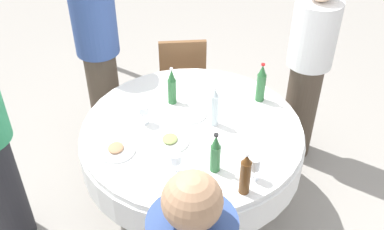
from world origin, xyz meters
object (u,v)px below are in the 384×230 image
at_px(plate_outer, 170,140).
at_px(bottle_green_south, 261,83).
at_px(dining_table, 192,143).
at_px(bottle_green_near, 215,154).
at_px(plate_right, 116,149).
at_px(person_left, 308,70).
at_px(bottle_brown_left, 245,174).
at_px(wine_glass_south, 255,165).
at_px(bottle_green_east, 172,87).
at_px(chair_front, 182,71).
at_px(wine_glass_front, 144,110).
at_px(bottle_clear_far, 214,107).
at_px(plate_west, 190,114).
at_px(person_east, 99,57).
at_px(wine_glass_near, 176,159).

bearing_deg(plate_outer, bottle_green_south, 129.63).
height_order(dining_table, bottle_green_near, bottle_green_near).
xyz_separation_m(plate_right, person_left, (-0.90, 1.32, 0.07)).
relative_size(bottle_brown_left, bottle_green_south, 0.96).
xyz_separation_m(wine_glass_south, person_left, (-1.10, 0.47, -0.03)).
relative_size(bottle_green_east, chair_front, 0.33).
height_order(plate_right, chair_front, chair_front).
relative_size(wine_glass_front, plate_right, 0.59).
distance_m(dining_table, bottle_clear_far, 0.32).
bearing_deg(plate_west, person_east, -127.71).
height_order(bottle_green_near, wine_glass_near, bottle_green_near).
bearing_deg(person_left, bottle_green_south, -88.78).
distance_m(bottle_green_east, person_left, 1.08).
xyz_separation_m(bottle_green_east, person_east, (-0.45, -0.62, -0.04)).
xyz_separation_m(bottle_brown_left, plate_outer, (-0.41, -0.46, -0.12)).
bearing_deg(person_east, wine_glass_near, -105.67).
relative_size(plate_right, chair_front, 0.28).
bearing_deg(bottle_brown_left, bottle_green_near, -135.16).
relative_size(bottle_clear_far, bottle_green_east, 1.03).
xyz_separation_m(bottle_green_near, wine_glass_near, (0.03, -0.23, -0.02)).
distance_m(person_east, person_left, 1.64).
distance_m(plate_outer, person_east, 1.10).
xyz_separation_m(bottle_green_east, chair_front, (-0.78, 0.01, -0.35)).
relative_size(wine_glass_near, wine_glass_front, 0.96).
xyz_separation_m(dining_table, person_left, (-0.64, 0.85, 0.23)).
distance_m(wine_glass_south, wine_glass_near, 0.46).
xyz_separation_m(bottle_green_near, person_left, (-1.04, 0.69, -0.04)).
xyz_separation_m(bottle_green_south, plate_right, (0.61, -0.94, -0.13)).
bearing_deg(bottle_clear_far, wine_glass_near, -25.05).
xyz_separation_m(wine_glass_south, plate_west, (-0.60, -0.41, -0.10)).
bearing_deg(person_left, plate_west, -96.93).
bearing_deg(bottle_green_east, bottle_clear_far, 52.23).
relative_size(dining_table, wine_glass_near, 10.74).
distance_m(bottle_clear_far, wine_glass_front, 0.47).
height_order(dining_table, wine_glass_front, wine_glass_front).
distance_m(plate_west, plate_outer, 0.32).
bearing_deg(plate_right, bottle_green_near, 77.98).
bearing_deg(bottle_green_east, person_left, 109.79).
bearing_deg(wine_glass_near, dining_table, 170.41).
xyz_separation_m(bottle_clear_far, wine_glass_south, (0.50, 0.24, -0.03)).
bearing_deg(dining_table, person_east, -132.82).
relative_size(bottle_clear_far, wine_glass_front, 2.03).
bearing_deg(wine_glass_front, bottle_clear_far, 91.77).
height_order(bottle_green_east, wine_glass_south, bottle_green_east).
relative_size(bottle_green_near, wine_glass_near, 1.96).
bearing_deg(plate_west, plate_outer, -20.65).
bearing_deg(person_left, plate_right, -92.38).
xyz_separation_m(wine_glass_near, plate_outer, (-0.27, -0.06, -0.09)).
distance_m(bottle_green_south, bottle_green_near, 0.80).
relative_size(bottle_clear_far, plate_right, 1.20).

